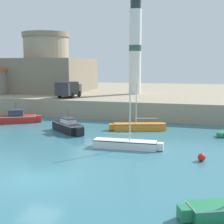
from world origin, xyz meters
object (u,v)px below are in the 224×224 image
object	(u,v)px
motorboat_black_0	(68,126)
mooring_buoy	(202,157)
sailboat_orange_5	(139,126)
lighthouse	(135,47)
motorboat_red_6	(16,118)
sailboat_white_1	(126,144)
fortress	(47,70)
truck_on_quay	(69,89)

from	to	relation	value
motorboat_black_0	mooring_buoy	xyz separation A→B (m)	(13.31, -6.71, -0.31)
sailboat_orange_5	lighthouse	world-z (taller)	lighthouse
motorboat_black_0	motorboat_red_6	distance (m)	8.89
sailboat_white_1	lighthouse	size ratio (longest dim) A/B	0.39
sailboat_orange_5	mooring_buoy	distance (m)	11.52
motorboat_black_0	mooring_buoy	size ratio (longest dim) A/B	7.94
fortress	lighthouse	distance (m)	16.51
fortress	truck_on_quay	distance (m)	12.56
motorboat_red_6	lighthouse	size ratio (longest dim) A/B	0.38
fortress	mooring_buoy	bearing A→B (deg)	-46.68
motorboat_black_0	sailboat_orange_5	size ratio (longest dim) A/B	0.75
motorboat_red_6	mooring_buoy	distance (m)	23.78
fortress	truck_on_quay	bearing A→B (deg)	-49.75
sailboat_white_1	truck_on_quay	bearing A→B (deg)	126.46
motorboat_black_0	truck_on_quay	bearing A→B (deg)	112.03
motorboat_red_6	lighthouse	bearing A→B (deg)	53.30
sailboat_white_1	truck_on_quay	world-z (taller)	sailboat_white_1
motorboat_black_0	fortress	distance (m)	24.78
sailboat_white_1	motorboat_red_6	size ratio (longest dim) A/B	1.04
sailboat_white_1	motorboat_red_6	bearing A→B (deg)	152.42
lighthouse	truck_on_quay	world-z (taller)	lighthouse
lighthouse	truck_on_quay	xyz separation A→B (m)	(-8.03, -7.79, -6.09)
mooring_buoy	truck_on_quay	distance (m)	25.57
motorboat_red_6	lighthouse	xyz separation A→B (m)	(11.69, 15.69, 9.10)
sailboat_white_1	mooring_buoy	world-z (taller)	sailboat_white_1
motorboat_red_6	mooring_buoy	bearing A→B (deg)	-25.09
sailboat_orange_5	truck_on_quay	bearing A→B (deg)	143.98
motorboat_red_6	mooring_buoy	size ratio (longest dim) A/B	9.78
sailboat_orange_5	fortress	world-z (taller)	fortress
mooring_buoy	sailboat_orange_5	bearing A→B (deg)	123.47
mooring_buoy	truck_on_quay	size ratio (longest dim) A/B	0.13
motorboat_black_0	lighthouse	world-z (taller)	lighthouse
sailboat_white_1	fortress	xyz separation A→B (m)	(-19.78, 25.40, 5.56)
motorboat_red_6	sailboat_white_1	bearing A→B (deg)	-27.58
sailboat_orange_5	mooring_buoy	bearing A→B (deg)	-56.53
sailboat_orange_5	mooring_buoy	world-z (taller)	sailboat_orange_5
sailboat_white_1	sailboat_orange_5	xyz separation A→B (m)	(-0.29, 7.61, 0.01)
sailboat_white_1	sailboat_orange_5	world-z (taller)	sailboat_white_1
motorboat_red_6	truck_on_quay	size ratio (longest dim) A/B	1.28
sailboat_orange_5	truck_on_quay	distance (m)	14.59
motorboat_black_0	motorboat_red_6	size ratio (longest dim) A/B	0.81
mooring_buoy	lighthouse	size ratio (longest dim) A/B	0.04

